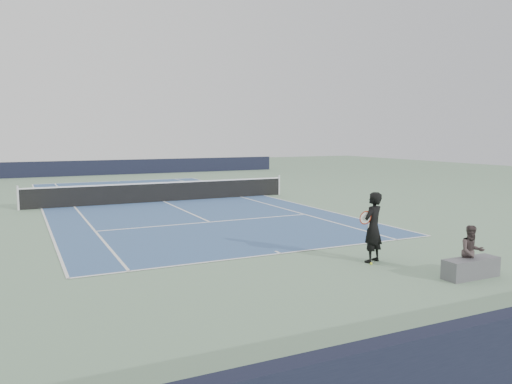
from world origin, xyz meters
name	(u,v)px	position (x,y,z in m)	size (l,w,h in m)	color
ground	(164,202)	(0.00, 0.00, 0.00)	(80.00, 80.00, 0.00)	gray
court_surface	(164,202)	(0.00, 0.00, 0.01)	(10.97, 23.77, 0.01)	#395887
tennis_net	(163,191)	(0.00, 0.00, 0.50)	(12.90, 0.10, 1.07)	silver
windscreen_far	(104,168)	(0.00, 17.88, 0.60)	(30.00, 0.25, 1.20)	black
tennis_player	(373,227)	(1.70, -13.66, 0.91)	(0.86, 0.70, 1.81)	black
tennis_ball	(371,264)	(1.50, -13.89, 0.03)	(0.07, 0.07, 0.07)	yellow
spectator_bench	(471,259)	(2.82, -15.78, 0.43)	(1.48, 0.93, 1.21)	#57575C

